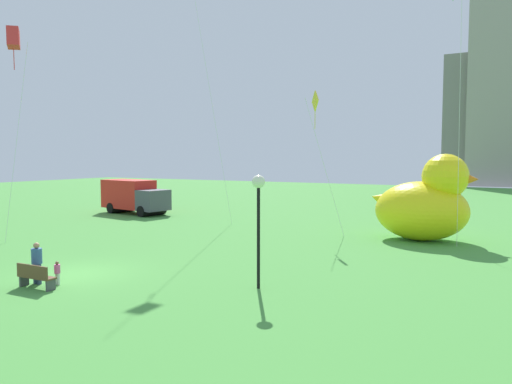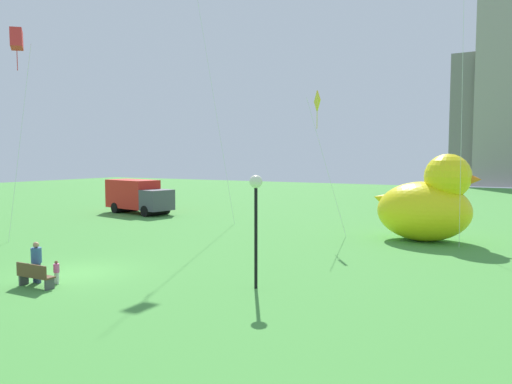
{
  "view_description": "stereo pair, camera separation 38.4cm",
  "coord_description": "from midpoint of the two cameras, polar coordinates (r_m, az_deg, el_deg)",
  "views": [
    {
      "loc": [
        15.57,
        -13.29,
        4.78
      ],
      "look_at": [
        4.83,
        6.53,
        3.13
      ],
      "focal_mm": 33.37,
      "sensor_mm": 36.0,
      "label": 1
    },
    {
      "loc": [
        15.9,
        -13.11,
        4.78
      ],
      "look_at": [
        4.83,
        6.53,
        3.13
      ],
      "focal_mm": 33.37,
      "sensor_mm": 36.0,
      "label": 2
    }
  ],
  "objects": [
    {
      "name": "park_bench",
      "position": [
        19.38,
        -25.48,
        -9.07
      ],
      "size": [
        1.59,
        0.49,
        0.9
      ],
      "color": "brown",
      "rests_on": "ground"
    },
    {
      "name": "ground_plane",
      "position": [
        21.09,
        -21.25,
        -9.2
      ],
      "size": [
        140.0,
        140.0,
        0.0
      ],
      "primitive_type": "plane",
      "color": "#48943D"
    },
    {
      "name": "kite_red",
      "position": [
        30.02,
        -27.43,
        15.96
      ],
      "size": [
        1.59,
        1.55,
        11.83
      ],
      "color": "silver",
      "rests_on": "ground"
    },
    {
      "name": "person_child",
      "position": [
        19.61,
        -23.24,
        -8.79
      ],
      "size": [
        0.22,
        0.22,
        0.89
      ],
      "color": "silver",
      "rests_on": "ground"
    },
    {
      "name": "person_adult",
      "position": [
        19.99,
        -25.29,
        -7.5
      ],
      "size": [
        0.39,
        0.39,
        1.58
      ],
      "color": "#38476B",
      "rests_on": "ground"
    },
    {
      "name": "kite_yellow",
      "position": [
        29.73,
        6.8,
        10.22
      ],
      "size": [
        2.34,
        2.44,
        8.86
      ],
      "color": "silver",
      "rests_on": "ground"
    },
    {
      "name": "box_truck",
      "position": [
        41.62,
        -14.69,
        -0.54
      ],
      "size": [
        6.83,
        3.38,
        2.85
      ],
      "color": "red",
      "rests_on": "ground"
    },
    {
      "name": "giant_inflatable_duck",
      "position": [
        28.83,
        19.25,
        -1.35
      ],
      "size": [
        6.01,
        3.85,
        4.98
      ],
      "color": "yellow",
      "rests_on": "ground"
    },
    {
      "name": "lamppost",
      "position": [
        17.13,
        -0.34,
        -0.99
      ],
      "size": [
        0.48,
        0.48,
        4.15
      ],
      "color": "black",
      "rests_on": "ground"
    }
  ]
}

